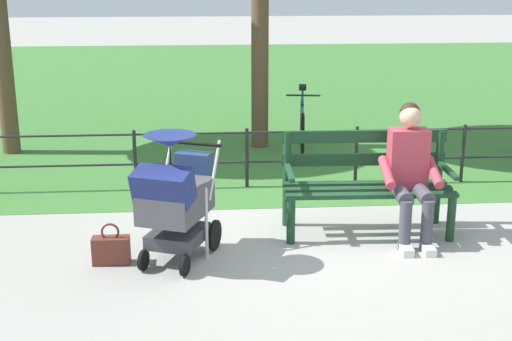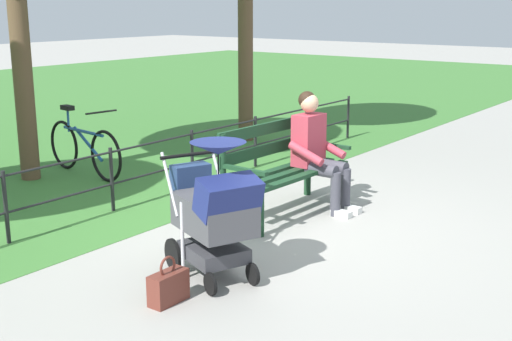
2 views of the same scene
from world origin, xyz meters
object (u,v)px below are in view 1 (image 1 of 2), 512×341
object	(u,v)px
person_on_bench	(410,169)
bicycle	(302,127)
park_bench	(366,178)
handbag	(111,249)
stroller	(175,196)

from	to	relation	value
person_on_bench	bicycle	bearing A→B (deg)	-80.15
park_bench	bicycle	size ratio (longest dim) A/B	0.98
person_on_bench	handbag	distance (m)	2.81
person_on_bench	bicycle	size ratio (longest dim) A/B	0.77
handbag	bicycle	size ratio (longest dim) A/B	0.22
park_bench	person_on_bench	distance (m)	0.45
park_bench	handbag	xyz separation A→B (m)	(2.37, 0.63, -0.40)
stroller	bicycle	world-z (taller)	stroller
bicycle	person_on_bench	bearing A→B (deg)	99.85
person_on_bench	bicycle	xyz separation A→B (m)	(0.56, -3.20, -0.31)
person_on_bench	bicycle	world-z (taller)	person_on_bench
park_bench	stroller	distance (m)	1.90
stroller	handbag	xyz separation A→B (m)	(0.57, 0.02, -0.47)
person_on_bench	stroller	size ratio (longest dim) A/B	1.11
park_bench	bicycle	xyz separation A→B (m)	(0.20, -2.98, -0.16)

